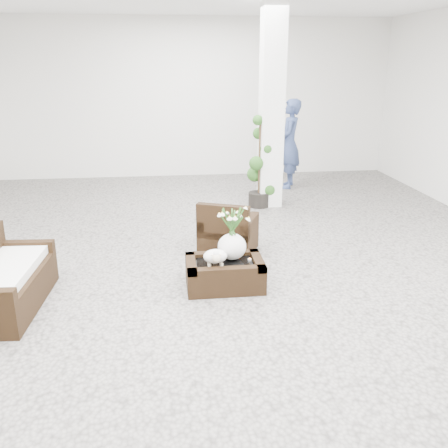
{
  "coord_description": "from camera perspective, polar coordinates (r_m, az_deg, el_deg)",
  "views": [
    {
      "loc": [
        -0.7,
        -5.87,
        2.55
      ],
      "look_at": [
        0.0,
        -0.1,
        0.62
      ],
      "focal_mm": 39.27,
      "sensor_mm": 36.0,
      "label": 1
    }
  ],
  "objects": [
    {
      "name": "topiary",
      "position": [
        8.92,
        4.19,
        7.13
      ],
      "size": [
        0.44,
        0.44,
        1.63
      ],
      "primitive_type": null,
      "color": "#224917",
      "rests_on": "ground"
    },
    {
      "name": "column",
      "position": [
        8.91,
        5.56,
        13.15
      ],
      "size": [
        0.4,
        0.4,
        3.5
      ],
      "primitive_type": "cube",
      "color": "white",
      "rests_on": "ground"
    },
    {
      "name": "tealight",
      "position": [
        5.81,
        2.99,
        -4.14
      ],
      "size": [
        0.04,
        0.04,
        0.03
      ],
      "primitive_type": "cylinder",
      "color": "white",
      "rests_on": "coffee_table"
    },
    {
      "name": "loveseat",
      "position": [
        5.77,
        -24.14,
        -5.38
      ],
      "size": [
        0.78,
        1.48,
        0.77
      ],
      "primitive_type": "cube",
      "rotation": [
        0.0,
        0.0,
        1.51
      ],
      "color": "black",
      "rests_on": "ground"
    },
    {
      "name": "armchair",
      "position": [
        6.8,
        0.54,
        -0.22
      ],
      "size": [
        0.93,
        0.91,
        0.76
      ],
      "primitive_type": "cube",
      "rotation": [
        0.0,
        0.0,
        2.75
      ],
      "color": "black",
      "rests_on": "ground"
    },
    {
      "name": "planter_narcissus",
      "position": [
        5.72,
        0.95,
        -0.37
      ],
      "size": [
        0.44,
        0.44,
        0.8
      ],
      "primitive_type": null,
      "color": "white",
      "rests_on": "coffee_table"
    },
    {
      "name": "coffee_table",
      "position": [
        5.82,
        0.07,
        -5.91
      ],
      "size": [
        0.9,
        0.6,
        0.31
      ],
      "primitive_type": "cube",
      "color": "black",
      "rests_on": "ground"
    },
    {
      "name": "shopper",
      "position": [
        10.41,
        7.62,
        9.21
      ],
      "size": [
        0.63,
        0.77,
        1.84
      ],
      "primitive_type": "imported",
      "rotation": [
        0.0,
        0.0,
        -1.89
      ],
      "color": "navy",
      "rests_on": "ground"
    },
    {
      "name": "sheep_figurine",
      "position": [
        5.61,
        -1.02,
        -3.96
      ],
      "size": [
        0.28,
        0.23,
        0.21
      ],
      "primitive_type": "ellipsoid",
      "color": "white",
      "rests_on": "coffee_table"
    },
    {
      "name": "ground",
      "position": [
        6.44,
        -0.11,
        -4.96
      ],
      "size": [
        11.0,
        11.0,
        0.0
      ],
      "primitive_type": "plane",
      "color": "gray",
      "rests_on": "ground"
    }
  ]
}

